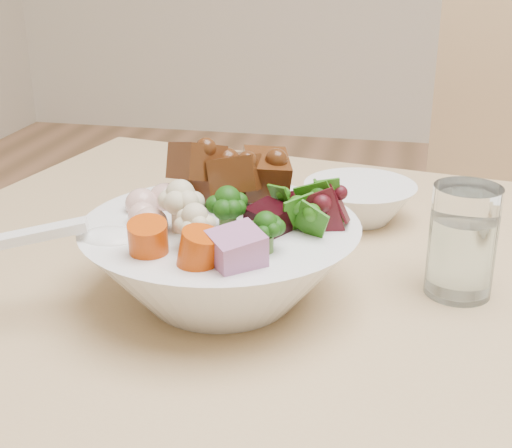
# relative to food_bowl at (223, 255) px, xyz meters

# --- Properties ---
(food_bowl) EXTENTS (0.25, 0.25, 0.13)m
(food_bowl) POSITION_rel_food_bowl_xyz_m (0.00, 0.00, 0.00)
(food_bowl) COLOR white
(food_bowl) RESTS_ON dining_table
(soup_spoon) EXTENTS (0.15, 0.08, 0.03)m
(soup_spoon) POSITION_rel_food_bowl_xyz_m (-0.10, -0.06, 0.03)
(soup_spoon) COLOR white
(soup_spoon) RESTS_ON food_bowl
(water_glass) EXTENTS (0.06, 0.06, 0.10)m
(water_glass) POSITION_rel_food_bowl_xyz_m (0.21, 0.05, 0.01)
(water_glass) COLOR white
(water_glass) RESTS_ON dining_table
(side_bowl) EXTENTS (0.13, 0.13, 0.04)m
(side_bowl) POSITION_rel_food_bowl_xyz_m (0.10, 0.22, -0.02)
(side_bowl) COLOR white
(side_bowl) RESTS_ON dining_table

